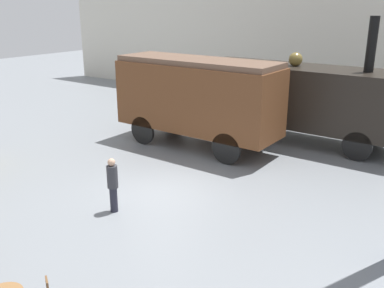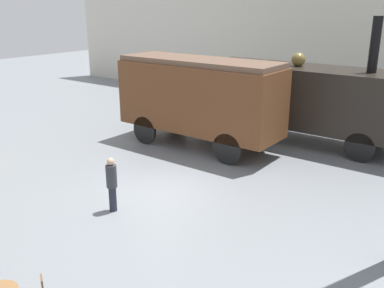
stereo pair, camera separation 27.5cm
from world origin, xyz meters
TOP-DOWN VIEW (x-y plane):
  - ground_plane at (0.00, 0.00)m, footprint 80.00×80.00m
  - backdrop_wall at (0.00, 15.56)m, footprint 44.00×0.15m
  - steam_locomotive at (1.62, 8.48)m, footprint 10.06×2.79m
  - passenger_coach_wooden at (-1.89, 4.79)m, footprint 7.59×2.49m
  - visitor_person at (-0.29, -2.07)m, footprint 0.34×0.34m

SIDE VIEW (x-z plane):
  - ground_plane at x=0.00m, z-range 0.00..0.00m
  - visitor_person at x=-0.29m, z-range 0.08..1.87m
  - steam_locomotive at x=1.62m, z-range -0.73..5.10m
  - passenger_coach_wooden at x=-1.89m, z-range 0.39..4.42m
  - backdrop_wall at x=0.00m, z-range 0.00..9.00m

